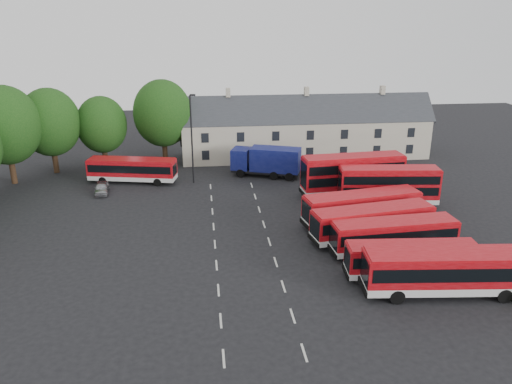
{
  "coord_description": "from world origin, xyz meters",
  "views": [
    {
      "loc": [
        -0.81,
        -39.2,
        19.9
      ],
      "look_at": [
        4.59,
        9.46,
        2.2
      ],
      "focal_mm": 35.0,
      "sensor_mm": 36.0,
      "label": 1
    }
  ],
  "objects_px": {
    "bus_row_a": "(447,269)",
    "silver_car": "(102,188)",
    "box_truck": "(267,160)",
    "bus_dd_south": "(389,184)",
    "lamppost": "(192,137)"
  },
  "relations": [
    {
      "from": "bus_row_a",
      "to": "silver_car",
      "type": "xyz_separation_m",
      "value": [
        -29.42,
        25.51,
        -1.43
      ]
    },
    {
      "from": "box_truck",
      "to": "bus_dd_south",
      "type": "bearing_deg",
      "value": -25.16
    },
    {
      "from": "bus_row_a",
      "to": "lamppost",
      "type": "xyz_separation_m",
      "value": [
        -18.78,
        28.15,
        3.74
      ]
    },
    {
      "from": "lamppost",
      "to": "box_truck",
      "type": "bearing_deg",
      "value": 9.34
    },
    {
      "from": "bus_dd_south",
      "to": "box_truck",
      "type": "relative_size",
      "value": 1.19
    },
    {
      "from": "silver_car",
      "to": "lamppost",
      "type": "distance_m",
      "value": 12.12
    },
    {
      "from": "bus_dd_south",
      "to": "lamppost",
      "type": "distance_m",
      "value": 23.53
    },
    {
      "from": "bus_row_a",
      "to": "box_truck",
      "type": "xyz_separation_m",
      "value": [
        -9.47,
        29.68,
        0.06
      ]
    },
    {
      "from": "bus_row_a",
      "to": "lamppost",
      "type": "distance_m",
      "value": 34.05
    },
    {
      "from": "silver_car",
      "to": "bus_dd_south",
      "type": "bearing_deg",
      "value": -18.93
    },
    {
      "from": "box_truck",
      "to": "lamppost",
      "type": "bearing_deg",
      "value": -151.04
    },
    {
      "from": "box_truck",
      "to": "silver_car",
      "type": "height_order",
      "value": "box_truck"
    },
    {
      "from": "bus_dd_south",
      "to": "bus_row_a",
      "type": "bearing_deg",
      "value": -90.97
    },
    {
      "from": "bus_row_a",
      "to": "lamppost",
      "type": "relative_size",
      "value": 1.14
    },
    {
      "from": "bus_dd_south",
      "to": "box_truck",
      "type": "height_order",
      "value": "bus_dd_south"
    }
  ]
}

